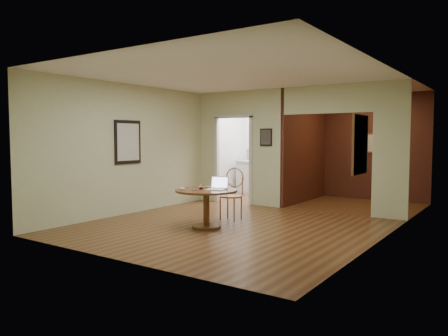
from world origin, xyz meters
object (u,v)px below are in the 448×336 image
Objects in this scene: open_laptop at (218,186)px; closed_laptop at (213,187)px; dining_table at (206,199)px; chair at (232,191)px.

open_laptop reaches higher than closed_laptop.
open_laptop is at bearing 29.63° from dining_table.
closed_laptop is (0.03, -0.69, 0.14)m from chair.
closed_laptop is (-0.22, 0.17, -0.05)m from open_laptop.
dining_table is 1.09× the size of chair.
chair is 0.70m from closed_laptop.
chair is at bearing 94.97° from dining_table.
chair is 2.70× the size of open_laptop.
chair is at bearing 73.15° from closed_laptop.
open_laptop is at bearing -78.87° from chair.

